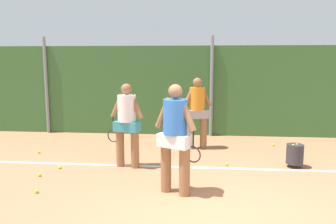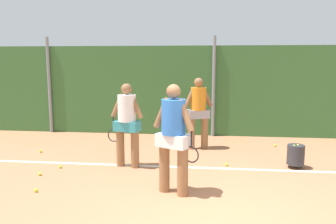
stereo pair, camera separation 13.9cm
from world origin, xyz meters
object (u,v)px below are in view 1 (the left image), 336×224
ball_hopper (295,154)px  tennis_ball_4 (39,175)px  tennis_ball_8 (60,167)px  player_backcourt_far (197,109)px  tennis_ball_2 (37,191)px  tennis_ball_3 (273,145)px  player_midcourt (127,121)px  tennis_ball_1 (227,164)px  player_foreground_near (175,133)px  tennis_ball_6 (39,152)px

ball_hopper → tennis_ball_4: ball_hopper is taller
tennis_ball_4 → tennis_ball_8: same height
player_backcourt_far → tennis_ball_2: (-2.74, -3.27, -1.00)m
ball_hopper → tennis_ball_2: bearing=-158.7°
tennis_ball_3 → tennis_ball_8: same height
player_midcourt → player_backcourt_far: player_backcourt_far is taller
player_midcourt → tennis_ball_1: (2.14, 0.27, -0.97)m
player_foreground_near → ball_hopper: bearing=60.1°
tennis_ball_2 → tennis_ball_8: same height
tennis_ball_2 → tennis_ball_3: (4.79, 3.68, 0.00)m
player_backcourt_far → tennis_ball_8: (-2.88, -1.95, -1.00)m
player_midcourt → ball_hopper: bearing=-161.6°
player_backcourt_far → ball_hopper: (2.11, -1.38, -0.74)m
player_midcourt → player_backcourt_far: size_ratio=0.98×
tennis_ball_8 → tennis_ball_6: bearing=132.0°
player_midcourt → tennis_ball_4: 2.03m
ball_hopper → tennis_ball_8: 5.02m
player_midcourt → tennis_ball_8: bearing=24.8°
tennis_ball_1 → tennis_ball_6: same height
ball_hopper → tennis_ball_6: size_ratio=7.78×
player_foreground_near → player_backcourt_far: 3.07m
tennis_ball_4 → tennis_ball_6: 1.80m
player_backcourt_far → tennis_ball_2: size_ratio=27.83×
tennis_ball_4 → tennis_ball_8: bearing=66.5°
player_backcourt_far → tennis_ball_4: (-3.09, -2.44, -1.00)m
tennis_ball_1 → tennis_ball_4: same height
player_backcourt_far → tennis_ball_6: 4.10m
tennis_ball_4 → tennis_ball_6: bearing=116.3°
player_foreground_near → tennis_ball_2: player_foreground_near is taller
tennis_ball_3 → tennis_ball_8: 5.46m
ball_hopper → player_midcourt: bearing=-175.3°
tennis_ball_1 → tennis_ball_3: 2.28m
player_foreground_near → tennis_ball_6: 4.30m
tennis_ball_3 → tennis_ball_4: bearing=-151.0°
tennis_ball_2 → tennis_ball_3: same height
player_midcourt → tennis_ball_6: 2.74m
tennis_ball_2 → tennis_ball_1: bearing=28.7°
tennis_ball_3 → player_midcourt: bearing=-149.3°
player_foreground_near → player_backcourt_far: (0.35, 3.05, -0.03)m
tennis_ball_2 → tennis_ball_8: size_ratio=1.00×
player_backcourt_far → tennis_ball_4: 4.06m
tennis_ball_1 → tennis_ball_6: size_ratio=1.00×
player_foreground_near → tennis_ball_8: 2.94m
tennis_ball_2 → tennis_ball_6: 2.69m
ball_hopper → tennis_ball_6: 6.02m
ball_hopper → tennis_ball_1: size_ratio=7.78×
player_foreground_near → player_backcourt_far: size_ratio=1.03×
tennis_ball_3 → tennis_ball_8: size_ratio=1.00×
ball_hopper → tennis_ball_6: (-5.99, 0.55, -0.26)m
player_backcourt_far → tennis_ball_6: size_ratio=27.83×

